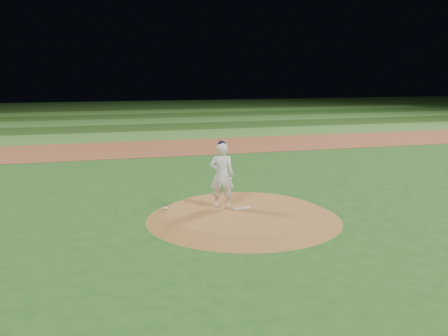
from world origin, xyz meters
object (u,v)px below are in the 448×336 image
object	(u,v)px
pitchers_mound	(244,215)
rosin_bag	(166,208)
pitching_rubber	(242,208)
pitcher_on_mound	(222,175)

from	to	relation	value
pitchers_mound	rosin_bag	size ratio (longest dim) A/B	43.89
pitchers_mound	rosin_bag	xyz separation A→B (m)	(-2.09, 0.71, 0.16)
pitchers_mound	pitching_rubber	bearing A→B (deg)	87.48
pitchers_mound	pitcher_on_mound	size ratio (longest dim) A/B	2.83
pitchers_mound	pitcher_on_mound	bearing A→B (deg)	136.10
rosin_bag	pitcher_on_mound	size ratio (longest dim) A/B	0.06
pitching_rubber	pitcher_on_mound	bearing A→B (deg)	138.75
pitchers_mound	pitching_rubber	world-z (taller)	pitching_rubber
pitching_rubber	rosin_bag	xyz separation A→B (m)	(-2.10, 0.52, 0.02)
pitching_rubber	pitcher_on_mound	size ratio (longest dim) A/B	0.29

